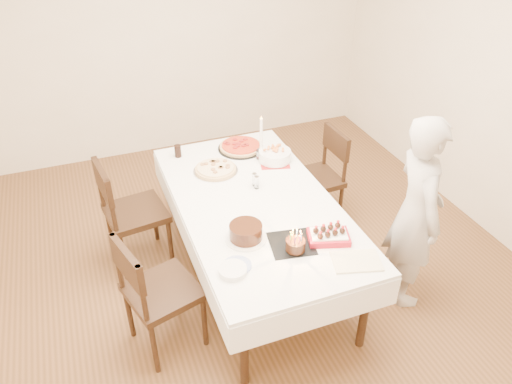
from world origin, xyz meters
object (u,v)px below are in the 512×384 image
object	(u,v)px
chair_right_savory	(315,179)
strawberry_box	(329,236)
dining_table	(256,240)
pasta_bowl	(275,155)
pizza_white	(216,169)
birthday_cake	(296,241)
chair_left_savory	(136,213)
person	(416,213)
taper_candle	(261,137)
cola_glass	(178,151)
layer_cake	(246,232)
pizza_pepperoni	(241,147)
chair_left_dessert	(163,291)

from	to	relation	value
chair_right_savory	strawberry_box	distance (m)	1.27
dining_table	pasta_bowl	size ratio (longest dim) A/B	7.74
pizza_white	birthday_cake	distance (m)	1.17
dining_table	strawberry_box	size ratio (longest dim) A/B	7.70
chair_left_savory	person	distance (m)	2.20
person	birthday_cake	size ratio (longest dim) A/B	11.06
taper_candle	strawberry_box	world-z (taller)	taper_candle
person	cola_glass	world-z (taller)	person
chair_right_savory	layer_cake	bearing A→B (deg)	-140.26
pizza_white	layer_cake	world-z (taller)	layer_cake
pizza_white	strawberry_box	bearing A→B (deg)	-67.97
chair_left_savory	pasta_bowl	distance (m)	1.26
dining_table	pizza_pepperoni	xyz separation A→B (m)	(0.17, 0.82, 0.40)
pizza_white	pasta_bowl	size ratio (longest dim) A/B	1.35
layer_cake	strawberry_box	bearing A→B (deg)	-22.00
dining_table	birthday_cake	xyz separation A→B (m)	(0.04, -0.62, 0.46)
chair_left_dessert	taper_candle	size ratio (longest dim) A/B	2.42
dining_table	layer_cake	world-z (taller)	layer_cake
cola_glass	layer_cake	world-z (taller)	layer_cake
chair_right_savory	cola_glass	distance (m)	1.27
chair_left_dessert	pizza_pepperoni	distance (m)	1.61
pizza_white	strawberry_box	distance (m)	1.22
strawberry_box	pizza_white	bearing A→B (deg)	112.03
taper_candle	birthday_cake	bearing A→B (deg)	-100.89
chair_right_savory	pizza_pepperoni	distance (m)	0.75
chair_left_savory	taper_candle	world-z (taller)	taper_candle
chair_left_savory	layer_cake	world-z (taller)	chair_left_savory
chair_left_savory	chair_right_savory	bearing A→B (deg)	171.88
pizza_pepperoni	chair_right_savory	bearing A→B (deg)	-25.41
layer_cake	birthday_cake	bearing A→B (deg)	-41.35
pizza_pepperoni	taper_candle	xyz separation A→B (m)	(0.11, -0.22, 0.18)
pasta_bowl	layer_cake	xyz separation A→B (m)	(-0.59, -0.91, 0.01)
taper_candle	chair_left_savory	bearing A→B (deg)	-176.89
dining_table	cola_glass	xyz separation A→B (m)	(-0.39, 0.89, 0.43)
chair_right_savory	person	world-z (taller)	person
pizza_white	birthday_cake	xyz separation A→B (m)	(0.20, -1.15, 0.06)
chair_right_savory	layer_cake	distance (m)	1.40
chair_left_savory	chair_left_dessert	xyz separation A→B (m)	(0.02, -0.95, -0.01)
person	cola_glass	xyz separation A→B (m)	(-1.42, 1.47, 0.03)
taper_candle	layer_cake	xyz separation A→B (m)	(-0.50, -0.99, -0.14)
chair_left_savory	taper_candle	bearing A→B (deg)	175.44
dining_table	pizza_pepperoni	size ratio (longest dim) A/B	5.24
chair_left_savory	person	xyz separation A→B (m)	(1.88, -1.12, 0.28)
layer_cake	strawberry_box	world-z (taller)	layer_cake
chair_right_savory	birthday_cake	xyz separation A→B (m)	(-0.74, -1.15, 0.37)
layer_cake	taper_candle	bearing A→B (deg)	63.27
layer_cake	strawberry_box	size ratio (longest dim) A/B	1.04
taper_candle	strawberry_box	size ratio (longest dim) A/B	1.44
birthday_cake	dining_table	bearing A→B (deg)	93.90
chair_right_savory	chair_left_dessert	world-z (taller)	chair_left_dessert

